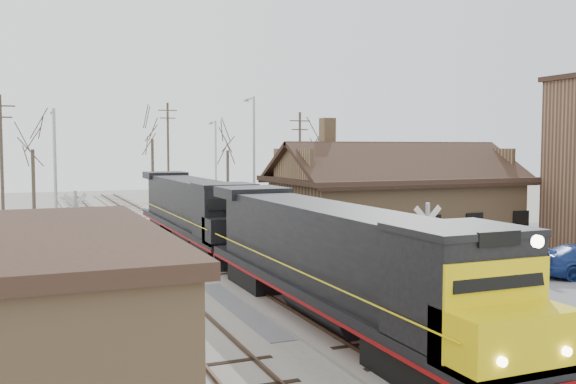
# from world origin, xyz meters

# --- Properties ---
(ground) EXTENTS (140.00, 140.00, 0.00)m
(ground) POSITION_xyz_m (0.00, 0.00, 0.00)
(ground) COLOR #9F998F
(ground) RESTS_ON ground
(road) EXTENTS (60.00, 9.00, 0.03)m
(road) POSITION_xyz_m (0.00, 0.00, 0.01)
(road) COLOR #5A5A5F
(road) RESTS_ON ground
(parking_lot) EXTENTS (22.00, 26.00, 0.03)m
(parking_lot) POSITION_xyz_m (18.00, 4.00, 0.02)
(parking_lot) COLOR #5A5A5F
(parking_lot) RESTS_ON ground
(track_main) EXTENTS (3.40, 90.00, 0.24)m
(track_main) POSITION_xyz_m (0.00, 15.00, 0.07)
(track_main) COLOR #9F998F
(track_main) RESTS_ON ground
(track_siding) EXTENTS (3.40, 90.00, 0.24)m
(track_siding) POSITION_xyz_m (-4.50, 15.00, 0.07)
(track_siding) COLOR #9F998F
(track_siding) RESTS_ON ground
(depot) EXTENTS (15.20, 9.31, 7.90)m
(depot) POSITION_xyz_m (11.99, 12.00, 2.41)
(depot) COLOR #96724D
(depot) RESTS_ON ground
(locomotive_lead) EXTENTS (2.86, 19.18, 4.26)m
(locomotive_lead) POSITION_xyz_m (0.00, -3.84, 2.24)
(locomotive_lead) COLOR black
(locomotive_lead) RESTS_ON ground
(locomotive_trailing) EXTENTS (2.86, 19.18, 4.03)m
(locomotive_trailing) POSITION_xyz_m (0.00, 15.62, 2.24)
(locomotive_trailing) COLOR black
(locomotive_trailing) RESTS_ON ground
(crossbuck_near) EXTENTS (1.21, 0.32, 4.25)m
(crossbuck_near) POSITION_xyz_m (2.71, -4.99, 1.98)
(crossbuck_near) COLOR #A5A8AD
(crossbuck_near) RESTS_ON ground
(crossbuck_far) EXTENTS (1.14, 0.58, 4.27)m
(crossbuck_far) POSITION_xyz_m (-7.65, 5.35, 1.99)
(crossbuck_far) COLOR #A5A8AD
(crossbuck_far) RESTS_ON ground
(streetlight_a) EXTENTS (0.25, 2.04, 8.29)m
(streetlight_a) POSITION_xyz_m (-7.95, 16.30, 4.67)
(streetlight_a) COLOR #A5A8AD
(streetlight_a) RESTS_ON ground
(streetlight_b) EXTENTS (0.25, 2.04, 9.67)m
(streetlight_b) POSITION_xyz_m (5.59, 20.59, 5.38)
(streetlight_b) COLOR #A5A8AD
(streetlight_b) RESTS_ON ground
(streetlight_c) EXTENTS (0.25, 2.04, 8.50)m
(streetlight_c) POSITION_xyz_m (6.74, 34.50, 4.78)
(streetlight_c) COLOR #A5A8AD
(streetlight_c) RESTS_ON ground
(utility_pole_a) EXTENTS (2.00, 0.24, 9.82)m
(utility_pole_a) POSITION_xyz_m (-11.06, 27.43, 5.13)
(utility_pole_a) COLOR #382D23
(utility_pole_a) RESTS_ON ground
(utility_pole_b) EXTENTS (2.00, 0.24, 10.70)m
(utility_pole_b) POSITION_xyz_m (4.36, 43.97, 5.58)
(utility_pole_b) COLOR #382D23
(utility_pole_b) RESTS_ON ground
(utility_pole_c) EXTENTS (2.00, 0.24, 9.30)m
(utility_pole_c) POSITION_xyz_m (14.01, 31.65, 4.87)
(utility_pole_c) COLOR #382D23
(utility_pole_c) RESTS_ON ground
(tree_b) EXTENTS (3.93, 3.93, 9.62)m
(tree_b) POSITION_xyz_m (-8.85, 38.91, 6.85)
(tree_b) COLOR #382D23
(tree_b) RESTS_ON ground
(tree_c) EXTENTS (4.67, 4.67, 11.43)m
(tree_c) POSITION_xyz_m (3.44, 47.86, 8.14)
(tree_c) COLOR #382D23
(tree_c) RESTS_ON ground
(tree_d) EXTENTS (3.83, 3.83, 9.38)m
(tree_d) POSITION_xyz_m (10.49, 42.89, 6.67)
(tree_d) COLOR #382D23
(tree_d) RESTS_ON ground
(tree_e) EXTENTS (3.58, 3.58, 8.78)m
(tree_e) POSITION_xyz_m (19.17, 38.76, 6.24)
(tree_e) COLOR #382D23
(tree_e) RESTS_ON ground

